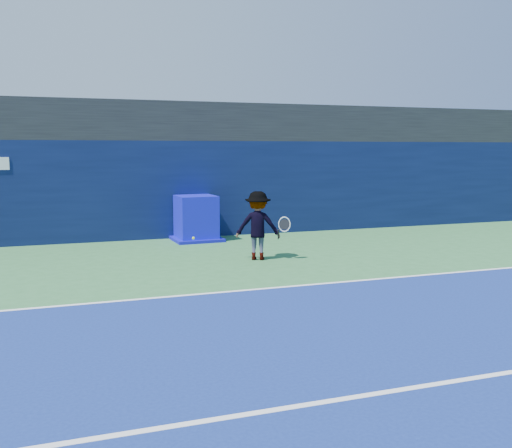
{
  "coord_description": "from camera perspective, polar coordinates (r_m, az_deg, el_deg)",
  "views": [
    {
      "loc": [
        -3.49,
        -7.33,
        2.74
      ],
      "look_at": [
        0.87,
        5.2,
        1.0
      ],
      "focal_mm": 40.0,
      "sensor_mm": 36.0,
      "label": 1
    }
  ],
  "objects": [
    {
      "name": "ground",
      "position": [
        8.57,
        6.07,
        -11.23
      ],
      "size": [
        80.0,
        80.0,
        0.0
      ],
      "primitive_type": "plane",
      "color": "#326F3A",
      "rests_on": "ground"
    },
    {
      "name": "baseline",
      "position": [
        11.24,
        -0.49,
        -6.59
      ],
      "size": [
        24.0,
        0.1,
        0.01
      ],
      "primitive_type": "cube",
      "color": "white",
      "rests_on": "ground"
    },
    {
      "name": "service_line",
      "position": [
        6.93,
        13.41,
        -15.96
      ],
      "size": [
        24.0,
        0.1,
        0.01
      ],
      "primitive_type": "cube",
      "color": "white",
      "rests_on": "ground"
    },
    {
      "name": "stadium_band",
      "position": [
        19.17,
        -8.8,
        9.96
      ],
      "size": [
        36.0,
        3.0,
        1.2
      ],
      "primitive_type": "cube",
      "color": "black",
      "rests_on": "back_wall_assembly"
    },
    {
      "name": "back_wall_assembly",
      "position": [
        18.21,
        -8.11,
        3.5
      ],
      "size": [
        36.0,
        1.03,
        3.0
      ],
      "color": "#0A1339",
      "rests_on": "ground"
    },
    {
      "name": "equipment_cart",
      "position": [
        17.33,
        -6.01,
        0.41
      ],
      "size": [
        1.48,
        1.48,
        1.36
      ],
      "color": "#0E0EC5",
      "rests_on": "ground"
    },
    {
      "name": "tennis_player",
      "position": [
        14.18,
        0.2,
        -0.16
      ],
      "size": [
        1.38,
        1.03,
        1.71
      ],
      "color": "white",
      "rests_on": "ground"
    },
    {
      "name": "tennis_ball",
      "position": [
        12.16,
        -6.28,
        -1.41
      ],
      "size": [
        0.06,
        0.06,
        0.06
      ],
      "color": "#C0E719",
      "rests_on": "ground"
    }
  ]
}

